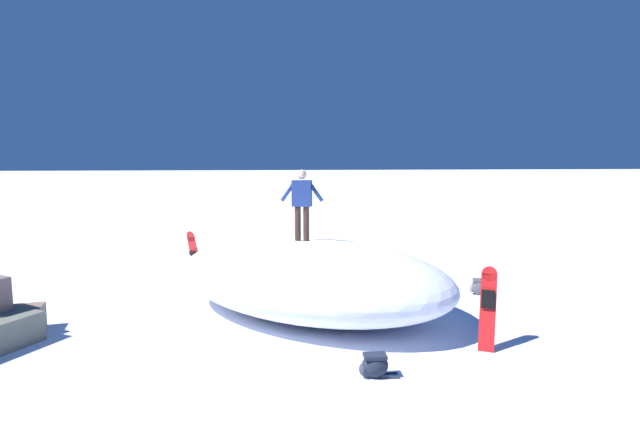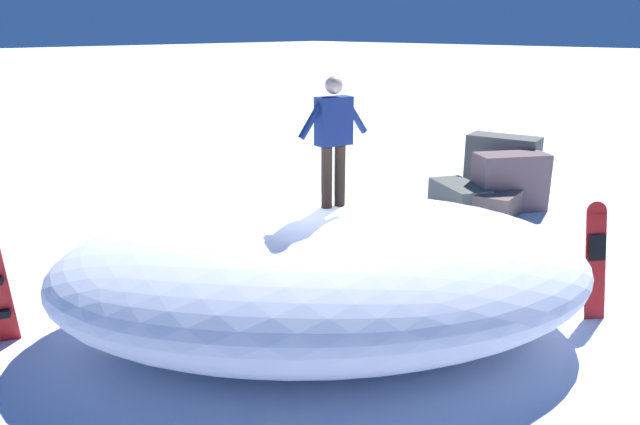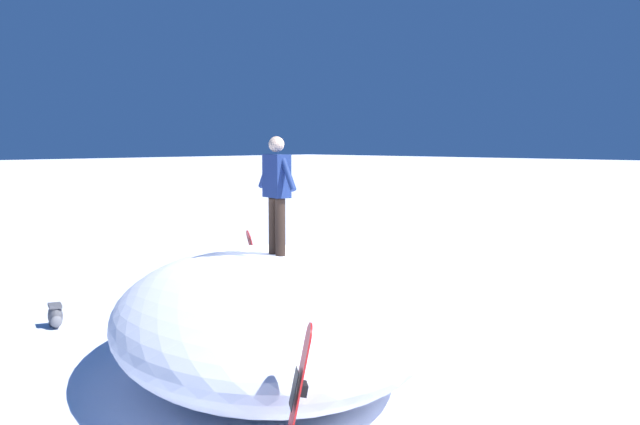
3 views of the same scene
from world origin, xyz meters
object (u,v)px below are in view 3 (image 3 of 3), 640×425
snowboard_primary_upright (257,268)px  backpack_near (385,309)px  snowboard_secondary_upright (296,406)px  snowboarder_standing (277,187)px  backpack_far (55,316)px

snowboard_primary_upright → backpack_near: snowboard_primary_upright is taller
backpack_near → snowboard_primary_upright: bearing=23.0°
snowboard_secondary_upright → backpack_near: (3.80, -5.97, -0.64)m
snowboarder_standing → snowboard_secondary_upright: bearing=140.1°
snowboard_primary_upright → backpack_far: snowboard_primary_upright is taller
snowboard_secondary_upright → backpack_far: snowboard_secondary_upright is taller
snowboard_primary_upright → backpack_far: 3.83m
backpack_near → backpack_far: backpack_far is taller
snowboard_primary_upright → backpack_near: bearing=-157.0°
snowboarder_standing → snowboard_primary_upright: snowboarder_standing is taller
snowboard_primary_upright → backpack_far: size_ratio=2.54×
snowboard_primary_upright → backpack_far: (1.38, 3.53, -0.59)m
snowboard_secondary_upright → backpack_near: snowboard_secondary_upright is taller
snowboard_primary_upright → snowboarder_standing: bearing=143.0°
backpack_far → backpack_near: bearing=-129.9°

